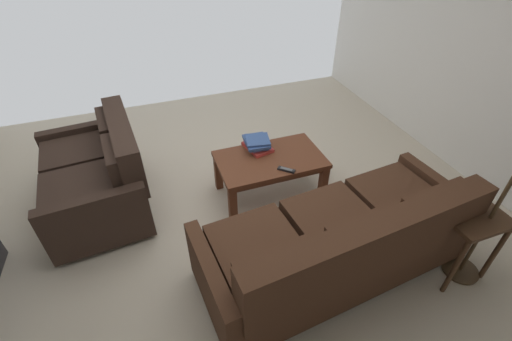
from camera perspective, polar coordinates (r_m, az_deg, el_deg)
The scene contains 9 objects.
ground_plane at distance 3.39m, azimuth -3.32°, elevation -6.88°, with size 5.12×5.17×0.01m, color beige.
wall_left at distance 4.07m, azimuth 34.92°, elevation 17.85°, with size 0.12×5.17×2.83m, color white.
sofa_main at distance 2.73m, azimuth 13.76°, elevation -11.39°, with size 2.16×1.03×0.84m.
loveseat_near at distance 3.53m, azimuth -24.32°, elevation -0.76°, with size 0.95×1.36×0.86m.
coffee_table at distance 3.36m, azimuth 2.32°, elevation 1.11°, with size 1.01×0.60×0.44m.
end_table at distance 3.03m, azimuth 31.00°, elevation -7.39°, with size 0.44×0.44×0.61m.
coffee_mug at distance 2.91m, azimuth 30.86°, elevation -4.79°, with size 0.10×0.08×0.10m.
book_stack at distance 3.42m, azimuth 0.16°, elevation 4.42°, with size 0.27×0.33×0.12m.
tv_remote at distance 3.17m, azimuth 4.98°, elevation 0.13°, with size 0.15×0.14×0.02m.
Camera 1 is at (0.63, 2.33, 2.38)m, focal length 24.50 mm.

